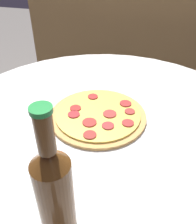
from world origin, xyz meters
TOP-DOWN VIEW (x-y plane):
  - table at (0.00, 0.00)m, footprint 1.09×1.09m
  - fence_panel at (0.00, 1.10)m, footprint 1.60×0.04m
  - pizza at (-0.03, 0.04)m, footprint 0.30×0.30m
  - beer_bottle at (-0.02, -0.33)m, footprint 0.07×0.07m

SIDE VIEW (x-z plane):
  - table at x=0.00m, z-range 0.19..0.95m
  - fence_panel at x=0.00m, z-range 0.00..1.40m
  - pizza at x=-0.03m, z-range 0.75..0.77m
  - beer_bottle at x=-0.02m, z-range 0.73..1.02m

